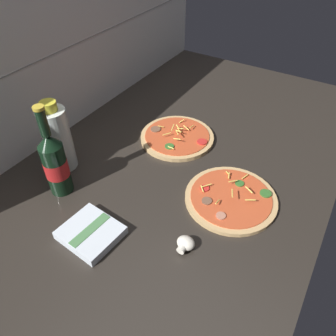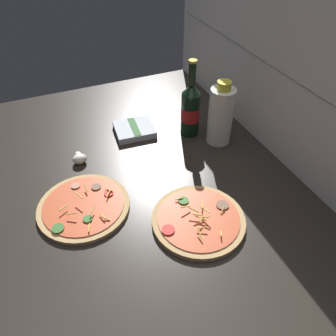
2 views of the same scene
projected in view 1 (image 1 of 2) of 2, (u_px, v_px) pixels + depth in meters
counter_slab at (184, 164)px, 106.44cm from camera, size 160.00×90.00×2.50cm
tile_backsplash at (64, 48)px, 105.21cm from camera, size 160.00×1.13×60.00cm
pizza_near at (231, 198)px, 92.41cm from camera, size 25.95×25.95×4.44cm
pizza_far at (177, 137)px, 114.11cm from camera, size 25.46×25.46×4.51cm
beer_bottle at (55, 163)px, 89.47cm from camera, size 6.60×6.60×27.86cm
oil_bottle at (57, 138)px, 97.30cm from camera, size 8.48×8.48×22.79cm
mushroom_left at (185, 244)px, 79.85cm from camera, size 4.82×4.59×3.21cm
dish_towel at (91, 233)px, 82.81cm from camera, size 13.73×14.96×2.56cm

